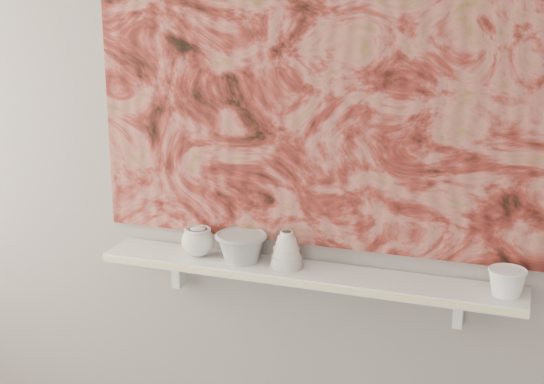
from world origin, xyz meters
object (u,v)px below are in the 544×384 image
at_px(bell_vessel, 287,249).
at_px(bowl_white, 507,282).
at_px(shelf, 305,273).
at_px(cup_cream, 198,241).
at_px(bowl_grey, 241,247).
at_px(painting, 315,78).

height_order(bell_vessel, bowl_white, bell_vessel).
height_order(shelf, cup_cream, cup_cream).
relative_size(shelf, bowl_grey, 8.02).
relative_size(bowl_grey, bowl_white, 1.52).
distance_m(bowl_grey, cup_cream, 0.16).
bearing_deg(bell_vessel, painting, 52.02).
relative_size(painting, bell_vessel, 12.23).
bearing_deg(painting, bell_vessel, -127.98).
distance_m(shelf, cup_cream, 0.39).
distance_m(painting, bell_vessel, 0.56).
relative_size(shelf, bowl_white, 12.19).
xyz_separation_m(painting, bell_vessel, (-0.06, -0.08, -0.55)).
bearing_deg(painting, bowl_white, -7.30).
height_order(shelf, bell_vessel, bell_vessel).
relative_size(bowl_grey, cup_cream, 1.55).
bearing_deg(bell_vessel, bowl_white, 0.00).
bearing_deg(cup_cream, bowl_grey, 0.00).
bearing_deg(bowl_grey, painting, 19.93).
xyz_separation_m(shelf, bell_vessel, (-0.06, 0.00, 0.08)).
height_order(cup_cream, bowl_white, cup_cream).
bearing_deg(bell_vessel, shelf, 0.00).
distance_m(shelf, bell_vessel, 0.10).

